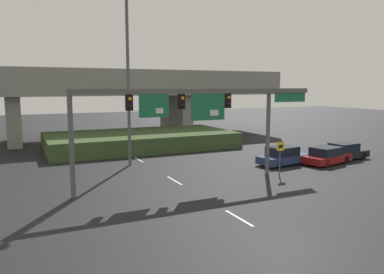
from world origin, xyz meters
TOP-DOWN VIEW (x-y plane):
  - ground_plane at (0.00, 0.00)m, footprint 160.00×160.00m
  - lane_markings at (0.00, 15.30)m, footprint 0.14×26.02m
  - signal_gantry at (1.08, 10.17)m, footprint 16.58×0.44m
  - speed_limit_sign at (7.01, 9.32)m, footprint 0.60×0.11m
  - highway_light_pole_near at (-1.28, 17.43)m, footprint 0.70×0.36m
  - overpass_bridge at (0.00, 33.43)m, footprint 44.48×9.60m
  - grass_embankment at (2.17, 25.41)m, footprint 18.42×9.45m
  - parked_sedan_near_right at (9.82, 12.40)m, footprint 4.60×2.36m
  - parked_sedan_mid_right at (13.16, 11.17)m, footprint 4.65×2.74m
  - parked_sedan_far_right at (15.95, 11.92)m, footprint 4.32×2.09m

SIDE VIEW (x-z plane):
  - ground_plane at x=0.00m, z-range 0.00..0.00m
  - lane_markings at x=0.00m, z-range 0.00..0.01m
  - parked_sedan_mid_right at x=13.16m, z-range -0.05..1.32m
  - parked_sedan_far_right at x=15.95m, z-range -0.05..1.35m
  - parked_sedan_near_right at x=9.82m, z-range -0.06..1.39m
  - grass_embankment at x=2.17m, z-range 0.00..1.53m
  - speed_limit_sign at x=7.01m, z-range 0.37..2.83m
  - signal_gantry at x=1.08m, z-range 1.90..7.95m
  - overpass_bridge at x=0.00m, z-range 1.75..9.82m
  - highway_light_pole_near at x=-1.28m, z-range 0.38..16.31m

